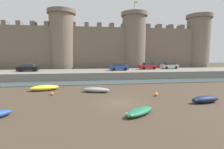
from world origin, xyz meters
TOP-DOWN VIEW (x-y plane):
  - ground_plane at (0.00, 0.00)m, footprint 160.00×160.00m
  - water_channel at (0.00, 13.25)m, footprint 80.00×4.50m
  - quay_road at (0.00, 20.50)m, footprint 69.39×10.00m
  - castle at (-0.00, 29.91)m, footprint 64.56×7.18m
  - rowboat_foreground_right at (-2.18, 5.54)m, footprint 3.88×2.21m
  - rowboat_near_channel_left at (-9.30, 7.76)m, footprint 4.17×2.46m
  - rowboat_midflat_right at (8.87, -1.23)m, footprint 3.44×1.53m
  - rowboat_foreground_left at (0.97, -3.81)m, footprint 3.28×2.86m
  - mooring_buoy_mid_mud at (4.96, 2.36)m, footprint 0.45×0.45m
  - mooring_buoy_near_channel at (-7.67, 4.57)m, footprint 0.38×0.38m
  - car_quay_centre_west at (16.70, 22.75)m, footprint 4.21×2.09m
  - car_quay_east at (3.61, 20.21)m, footprint 4.21×2.09m
  - car_quay_centre_east at (-15.40, 20.43)m, footprint 4.21×2.09m
  - car_quay_west at (10.95, 22.31)m, footprint 4.21×2.09m

SIDE VIEW (x-z plane):
  - ground_plane at x=0.00m, z-range 0.00..0.00m
  - water_channel at x=0.00m, z-range 0.00..0.10m
  - mooring_buoy_near_channel at x=-7.67m, z-range 0.00..0.38m
  - mooring_buoy_mid_mud at x=4.96m, z-range 0.00..0.45m
  - rowboat_foreground_left at x=0.97m, z-range 0.02..0.59m
  - rowboat_foreground_right at x=-2.18m, z-range 0.02..0.68m
  - rowboat_near_channel_left at x=-9.30m, z-range 0.02..0.77m
  - rowboat_midflat_right at x=8.87m, z-range 0.02..0.77m
  - quay_road at x=0.00m, z-range 0.00..1.54m
  - car_quay_centre_west at x=16.70m, z-range 1.51..3.13m
  - car_quay_east at x=3.61m, z-range 1.51..3.13m
  - car_quay_centre_east at x=-15.40m, z-range 1.51..3.13m
  - car_quay_west at x=10.95m, z-range 1.51..3.13m
  - castle at x=0.00m, z-range -2.25..17.04m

